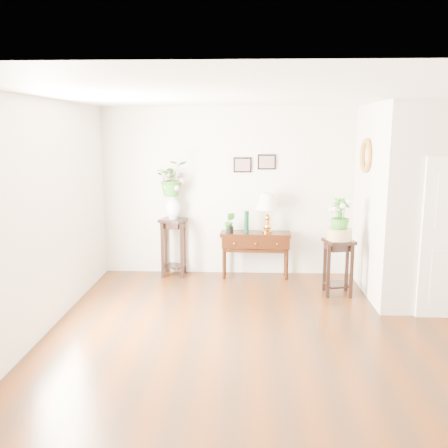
# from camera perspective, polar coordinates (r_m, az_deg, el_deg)

# --- Properties ---
(floor) EXTENTS (6.00, 5.50, 0.02)m
(floor) POSITION_cam_1_polar(r_m,az_deg,el_deg) (6.09, 8.14, -12.84)
(floor) COLOR #59290E
(floor) RESTS_ON ground
(ceiling) EXTENTS (6.00, 5.50, 0.02)m
(ceiling) POSITION_cam_1_polar(r_m,az_deg,el_deg) (5.60, 8.92, 14.44)
(ceiling) COLOR white
(ceiling) RESTS_ON ground
(wall_back) EXTENTS (6.00, 0.02, 2.80)m
(wall_back) POSITION_cam_1_polar(r_m,az_deg,el_deg) (8.39, 6.56, 3.65)
(wall_back) COLOR silver
(wall_back) RESTS_ON ground
(wall_front) EXTENTS (6.00, 0.02, 2.80)m
(wall_front) POSITION_cam_1_polar(r_m,az_deg,el_deg) (3.05, 13.97, -9.28)
(wall_front) COLOR silver
(wall_front) RESTS_ON ground
(wall_left) EXTENTS (0.02, 5.50, 2.80)m
(wall_left) POSITION_cam_1_polar(r_m,az_deg,el_deg) (6.13, -20.58, 0.42)
(wall_left) COLOR silver
(wall_left) RESTS_ON ground
(partition) EXTENTS (1.80, 1.95, 2.80)m
(partition) POSITION_cam_1_polar(r_m,az_deg,el_deg) (7.88, 22.50, 2.45)
(partition) COLOR silver
(partition) RESTS_ON floor
(art_print_left) EXTENTS (0.30, 0.02, 0.25)m
(art_print_left) POSITION_cam_1_polar(r_m,az_deg,el_deg) (8.31, 2.13, 6.76)
(art_print_left) COLOR black
(art_print_left) RESTS_ON wall_back
(art_print_right) EXTENTS (0.30, 0.02, 0.25)m
(art_print_right) POSITION_cam_1_polar(r_m,az_deg,el_deg) (8.31, 4.91, 7.08)
(art_print_right) COLOR black
(art_print_right) RESTS_ON wall_back
(wall_ornament) EXTENTS (0.07, 0.51, 0.51)m
(wall_ornament) POSITION_cam_1_polar(r_m,az_deg,el_deg) (7.67, 15.87, 7.53)
(wall_ornament) COLOR #CC8735
(wall_ornament) RESTS_ON partition
(console_table) EXTENTS (1.16, 0.43, 0.76)m
(console_table) POSITION_cam_1_polar(r_m,az_deg,el_deg) (8.30, 3.59, -3.54)
(console_table) COLOR black
(console_table) RESTS_ON floor
(table_lamp) EXTENTS (0.40, 0.40, 0.66)m
(table_lamp) POSITION_cam_1_polar(r_m,az_deg,el_deg) (8.15, 5.00, 1.44)
(table_lamp) COLOR #C38835
(table_lamp) RESTS_ON console_table
(green_vase) EXTENTS (0.07, 0.07, 0.36)m
(green_vase) POSITION_cam_1_polar(r_m,az_deg,el_deg) (8.17, 2.59, 0.22)
(green_vase) COLOR #08321A
(green_vase) RESTS_ON console_table
(potted_plant) EXTENTS (0.19, 0.16, 0.31)m
(potted_plant) POSITION_cam_1_polar(r_m,az_deg,el_deg) (8.18, 0.66, 0.15)
(potted_plant) COLOR #307A20
(potted_plant) RESTS_ON console_table
(plant_stand_a) EXTENTS (0.48, 0.48, 0.97)m
(plant_stand_a) POSITION_cam_1_polar(r_m,az_deg,el_deg) (8.41, -5.79, -2.65)
(plant_stand_a) COLOR black
(plant_stand_a) RESTS_ON floor
(porcelain_vase) EXTENTS (0.30, 0.30, 0.43)m
(porcelain_vase) POSITION_cam_1_polar(r_m,az_deg,el_deg) (8.27, -5.88, 2.15)
(porcelain_vase) COLOR white
(porcelain_vase) RESTS_ON plant_stand_a
(lily_arrangement) EXTENTS (0.63, 0.58, 0.59)m
(lily_arrangement) POSITION_cam_1_polar(r_m,az_deg,el_deg) (8.22, -5.94, 5.38)
(lily_arrangement) COLOR #307A20
(lily_arrangement) RESTS_ON porcelain_vase
(plant_stand_b) EXTENTS (0.48, 0.48, 0.84)m
(plant_stand_b) POSITION_cam_1_polar(r_m,az_deg,el_deg) (7.61, 12.88, -4.82)
(plant_stand_b) COLOR black
(plant_stand_b) RESTS_ON floor
(ceramic_bowl) EXTENTS (0.48, 0.48, 0.17)m
(ceramic_bowl) POSITION_cam_1_polar(r_m,az_deg,el_deg) (7.50, 13.04, -1.15)
(ceramic_bowl) COLOR #CCB985
(ceramic_bowl) RESTS_ON plant_stand_b
(narcissus) EXTENTS (0.29, 0.29, 0.49)m
(narcissus) POSITION_cam_1_polar(r_m,az_deg,el_deg) (7.45, 13.13, 1.00)
(narcissus) COLOR #307A20
(narcissus) RESTS_ON ceramic_bowl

